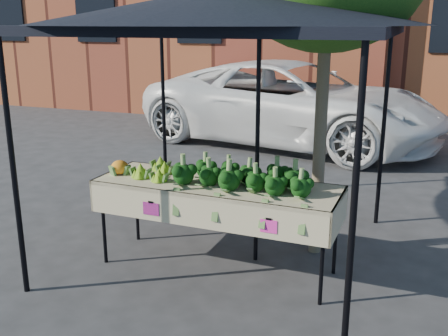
% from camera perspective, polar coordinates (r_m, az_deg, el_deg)
% --- Properties ---
extents(ground, '(90.00, 90.00, 0.00)m').
position_cam_1_polar(ground, '(5.32, -1.14, -11.21)').
color(ground, '#29292C').
extents(table, '(2.42, 0.88, 0.90)m').
position_cam_1_polar(table, '(5.21, -0.77, -6.39)').
color(table, beige).
rests_on(table, ground).
extents(canopy, '(3.16, 3.16, 2.74)m').
position_cam_1_polar(canopy, '(5.31, 0.32, 4.41)').
color(canopy, black).
rests_on(canopy, ground).
extents(broccoli_heap, '(1.36, 0.56, 0.25)m').
position_cam_1_polar(broccoli_heap, '(4.96, 2.28, -0.52)').
color(broccoli_heap, black).
rests_on(broccoli_heap, table).
extents(romanesco_cluster, '(0.42, 0.56, 0.19)m').
position_cam_1_polar(romanesco_cluster, '(5.33, -7.34, 0.19)').
color(romanesco_cluster, '#88AA21').
rests_on(romanesco_cluster, table).
extents(cauliflower_pair, '(0.19, 0.19, 0.17)m').
position_cam_1_polar(cauliflower_pair, '(5.45, -11.35, 0.24)').
color(cauliflower_pair, orange).
rests_on(cauliflower_pair, table).
extents(street_tree, '(1.88, 1.88, 3.71)m').
position_cam_1_polar(street_tree, '(5.35, 10.78, 9.48)').
color(street_tree, '#1E4C14').
rests_on(street_tree, ground).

